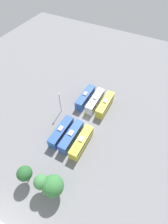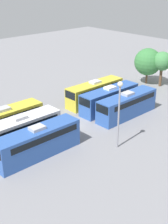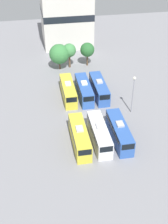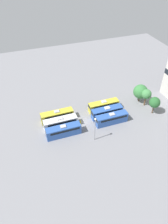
{
  "view_description": "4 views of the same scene",
  "coord_description": "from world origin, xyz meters",
  "px_view_note": "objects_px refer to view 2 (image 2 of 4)",
  "views": [
    {
      "loc": [
        -14.92,
        28.38,
        43.54
      ],
      "look_at": [
        0.51,
        -0.97,
        2.98
      ],
      "focal_mm": 28.0,
      "sensor_mm": 36.0,
      "label": 1
    },
    {
      "loc": [
        28.75,
        -24.29,
        18.37
      ],
      "look_at": [
        0.82,
        1.62,
        1.54
      ],
      "focal_mm": 50.0,
      "sensor_mm": 36.0,
      "label": 2
    },
    {
      "loc": [
        -10.24,
        -48.75,
        35.69
      ],
      "look_at": [
        -1.52,
        -1.04,
        1.93
      ],
      "focal_mm": 50.0,
      "sensor_mm": 36.0,
      "label": 3
    },
    {
      "loc": [
        47.79,
        -17.33,
        45.42
      ],
      "look_at": [
        -0.84,
        0.06,
        3.08
      ],
      "focal_mm": 35.0,
      "sensor_mm": 36.0,
      "label": 4
    }
  ],
  "objects_px": {
    "bus_2": "(38,141)",
    "bus_5": "(127,104)",
    "worker_person": "(65,125)",
    "tree_1": "(162,62)",
    "light_pole": "(119,104)",
    "bus_4": "(110,98)",
    "bus_1": "(21,130)",
    "tree_0": "(148,62)",
    "bus_0": "(5,121)",
    "bus_3": "(95,92)"
  },
  "relations": [
    {
      "from": "bus_2",
      "to": "bus_5",
      "type": "relative_size",
      "value": 1.0
    },
    {
      "from": "worker_person",
      "to": "tree_1",
      "type": "height_order",
      "value": "tree_1"
    },
    {
      "from": "bus_2",
      "to": "light_pole",
      "type": "xyz_separation_m",
      "value": [
        4.71,
        7.71,
        3.65
      ]
    },
    {
      "from": "bus_4",
      "to": "bus_2",
      "type": "bearing_deg",
      "value": -77.07
    },
    {
      "from": "bus_1",
      "to": "worker_person",
      "type": "relative_size",
      "value": 5.97
    },
    {
      "from": "bus_1",
      "to": "bus_5",
      "type": "relative_size",
      "value": 1.0
    },
    {
      "from": "bus_4",
      "to": "worker_person",
      "type": "height_order",
      "value": "bus_4"
    },
    {
      "from": "light_pole",
      "to": "tree_1",
      "type": "bearing_deg",
      "value": 112.87
    },
    {
      "from": "worker_person",
      "to": "tree_0",
      "type": "xyz_separation_m",
      "value": [
        -4.37,
        23.02,
        3.26
      ]
    },
    {
      "from": "bus_2",
      "to": "bus_0",
      "type": "bearing_deg",
      "value": -179.46
    },
    {
      "from": "bus_2",
      "to": "bus_3",
      "type": "xyz_separation_m",
      "value": [
        -6.87,
        15.53,
        0.0
      ]
    },
    {
      "from": "bus_0",
      "to": "tree_1",
      "type": "bearing_deg",
      "value": 85.13
    },
    {
      "from": "bus_1",
      "to": "light_pole",
      "type": "relative_size",
      "value": 1.26
    },
    {
      "from": "bus_2",
      "to": "tree_1",
      "type": "height_order",
      "value": "tree_1"
    },
    {
      "from": "bus_0",
      "to": "light_pole",
      "type": "height_order",
      "value": "light_pole"
    },
    {
      "from": "worker_person",
      "to": "bus_1",
      "type": "bearing_deg",
      "value": -98.05
    },
    {
      "from": "light_pole",
      "to": "tree_1",
      "type": "relative_size",
      "value": 1.29
    },
    {
      "from": "bus_2",
      "to": "tree_1",
      "type": "bearing_deg",
      "value": 98.71
    },
    {
      "from": "bus_2",
      "to": "tree_0",
      "type": "xyz_separation_m",
      "value": [
        -7.12,
        29.04,
        2.28
      ]
    },
    {
      "from": "bus_1",
      "to": "light_pole",
      "type": "distance_m",
      "value": 11.86
    },
    {
      "from": "bus_0",
      "to": "bus_3",
      "type": "height_order",
      "value": "same"
    },
    {
      "from": "worker_person",
      "to": "tree_1",
      "type": "bearing_deg",
      "value": 94.36
    },
    {
      "from": "bus_2",
      "to": "tree_0",
      "type": "distance_m",
      "value": 29.99
    },
    {
      "from": "worker_person",
      "to": "light_pole",
      "type": "relative_size",
      "value": 0.21
    },
    {
      "from": "bus_0",
      "to": "bus_5",
      "type": "xyz_separation_m",
      "value": [
        6.88,
        15.31,
        0.0
      ]
    },
    {
      "from": "bus_0",
      "to": "bus_2",
      "type": "relative_size",
      "value": 1.0
    },
    {
      "from": "bus_5",
      "to": "tree_1",
      "type": "height_order",
      "value": "tree_1"
    },
    {
      "from": "bus_2",
      "to": "bus_4",
      "type": "bearing_deg",
      "value": 102.93
    },
    {
      "from": "bus_5",
      "to": "light_pole",
      "type": "xyz_separation_m",
      "value": [
        4.91,
        -7.53,
        3.65
      ]
    },
    {
      "from": "bus_2",
      "to": "bus_5",
      "type": "xyz_separation_m",
      "value": [
        -0.2,
        15.24,
        0.0
      ]
    },
    {
      "from": "bus_4",
      "to": "tree_1",
      "type": "height_order",
      "value": "tree_1"
    },
    {
      "from": "bus_1",
      "to": "bus_4",
      "type": "distance_m",
      "value": 15.14
    },
    {
      "from": "bus_1",
      "to": "bus_5",
      "type": "height_order",
      "value": "same"
    },
    {
      "from": "tree_1",
      "to": "bus_2",
      "type": "bearing_deg",
      "value": -81.29
    },
    {
      "from": "tree_0",
      "to": "bus_4",
      "type": "bearing_deg",
      "value": -75.31
    },
    {
      "from": "bus_4",
      "to": "worker_person",
      "type": "distance_m",
      "value": 9.26
    },
    {
      "from": "bus_0",
      "to": "worker_person",
      "type": "xyz_separation_m",
      "value": [
        4.34,
        6.09,
        -0.98
      ]
    },
    {
      "from": "bus_5",
      "to": "light_pole",
      "type": "bearing_deg",
      "value": -56.9
    },
    {
      "from": "bus_0",
      "to": "bus_3",
      "type": "distance_m",
      "value": 15.59
    },
    {
      "from": "light_pole",
      "to": "bus_4",
      "type": "bearing_deg",
      "value": 137.58
    },
    {
      "from": "worker_person",
      "to": "tree_0",
      "type": "height_order",
      "value": "tree_0"
    },
    {
      "from": "bus_1",
      "to": "tree_1",
      "type": "relative_size",
      "value": 1.62
    },
    {
      "from": "tree_0",
      "to": "bus_0",
      "type": "bearing_deg",
      "value": -89.92
    },
    {
      "from": "bus_2",
      "to": "tree_1",
      "type": "distance_m",
      "value": 30.13
    },
    {
      "from": "bus_1",
      "to": "tree_0",
      "type": "xyz_separation_m",
      "value": [
        -3.53,
        28.98,
        2.28
      ]
    },
    {
      "from": "bus_4",
      "to": "worker_person",
      "type": "bearing_deg",
      "value": -85.36
    },
    {
      "from": "bus_2",
      "to": "light_pole",
      "type": "bearing_deg",
      "value": 58.56
    },
    {
      "from": "bus_2",
      "to": "tree_0",
      "type": "height_order",
      "value": "tree_0"
    },
    {
      "from": "bus_3",
      "to": "tree_0",
      "type": "bearing_deg",
      "value": 91.04
    },
    {
      "from": "light_pole",
      "to": "tree_0",
      "type": "distance_m",
      "value": 24.44
    }
  ]
}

